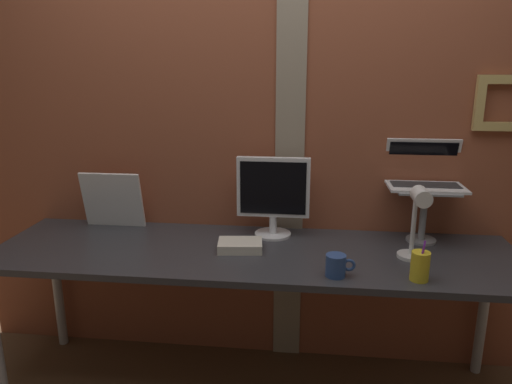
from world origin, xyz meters
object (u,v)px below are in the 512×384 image
object	(u,v)px
desk_lamp	(417,216)
pen_cup	(420,266)
laptop	(424,173)
coffee_mug	(336,265)
monitor	(273,192)
whiteboard_panel	(113,200)

from	to	relation	value
desk_lamp	pen_cup	world-z (taller)	desk_lamp
laptop	coffee_mug	bearing A→B (deg)	-129.82
desk_lamp	coffee_mug	world-z (taller)	desk_lamp
monitor	pen_cup	distance (m)	0.77
whiteboard_panel	pen_cup	world-z (taller)	whiteboard_panel
monitor	whiteboard_panel	world-z (taller)	monitor
whiteboard_panel	pen_cup	bearing A→B (deg)	-18.06
whiteboard_panel	desk_lamp	bearing A→B (deg)	-11.41
pen_cup	coffee_mug	size ratio (longest dim) A/B	1.40
laptop	pen_cup	distance (m)	0.58
desk_lamp	coffee_mug	distance (m)	0.41
desk_lamp	pen_cup	xyz separation A→B (m)	(-0.01, -0.18, -0.15)
monitor	desk_lamp	distance (m)	0.68
laptop	desk_lamp	size ratio (longest dim) A/B	1.03
laptop	whiteboard_panel	bearing A→B (deg)	-178.60
desk_lamp	coffee_mug	size ratio (longest dim) A/B	2.85
whiteboard_panel	coffee_mug	bearing A→B (deg)	-22.76
whiteboard_panel	pen_cup	xyz separation A→B (m)	(1.45, -0.47, -0.09)
whiteboard_panel	pen_cup	size ratio (longest dim) A/B	1.89
pen_cup	whiteboard_panel	bearing A→B (deg)	161.94
desk_lamp	whiteboard_panel	bearing A→B (deg)	168.59
monitor	coffee_mug	world-z (taller)	monitor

